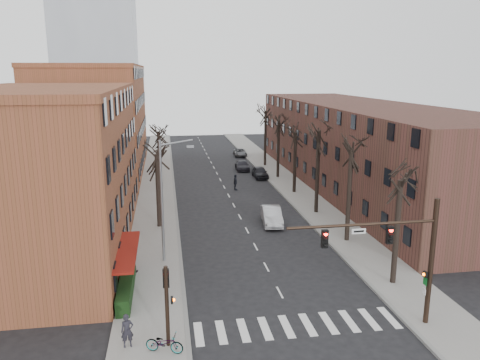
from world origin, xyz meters
name	(u,v)px	position (x,y,z in m)	size (l,w,h in m)	color
ground	(297,326)	(0.00, 0.00, 0.00)	(160.00, 160.00, 0.00)	black
sidewalk_left	(157,183)	(-8.00, 35.00, 0.07)	(4.00, 90.00, 0.15)	gray
sidewalk_right	(283,179)	(8.00, 35.00, 0.07)	(4.00, 90.00, 0.15)	gray
building_left_near	(47,172)	(-16.00, 15.00, 6.00)	(12.00, 26.00, 12.00)	brown
building_left_far	(97,121)	(-16.00, 44.00, 7.00)	(12.00, 28.00, 14.00)	brown
building_right	(359,145)	(16.00, 30.00, 5.00)	(12.00, 50.00, 10.00)	#502B25
awning_left	(130,289)	(-9.40, 6.00, 0.00)	(1.20, 7.00, 0.15)	maroon
hedge	(126,287)	(-9.50, 5.00, 0.65)	(0.80, 6.00, 1.00)	black
tree_right_a	(392,284)	(7.60, 4.00, 0.00)	(5.20, 5.20, 10.00)	black
tree_right_b	(346,241)	(7.60, 12.00, 0.00)	(5.20, 5.20, 10.80)	black
tree_right_c	(316,213)	(7.60, 20.00, 0.00)	(5.20, 5.20, 11.60)	black
tree_right_d	(294,193)	(7.60, 28.00, 0.00)	(5.20, 5.20, 10.00)	black
tree_right_e	(278,178)	(7.60, 36.00, 0.00)	(5.20, 5.20, 10.80)	black
tree_right_f	(265,166)	(7.60, 44.00, 0.00)	(5.20, 5.20, 11.60)	black
tree_left_a	(160,228)	(-7.60, 18.00, 0.00)	(5.20, 5.20, 9.50)	black
tree_left_b	(161,186)	(-7.60, 34.00, 0.00)	(5.20, 5.20, 9.50)	black
signal_mast_arm	(405,251)	(5.45, -1.00, 4.40)	(8.14, 0.30, 7.20)	black
signal_pole_left	(167,300)	(-6.99, -0.95, 2.61)	(0.47, 0.44, 4.40)	black
streetlight	(164,196)	(-7.03, 10.00, 5.01)	(2.45, 0.22, 9.03)	slate
silver_sedan	(272,216)	(2.53, 17.43, 0.78)	(1.65, 4.74, 1.56)	#A2A3A8
parked_car_near	(260,172)	(5.30, 36.44, 0.73)	(1.72, 4.26, 1.45)	black
parked_car_mid	(242,165)	(3.80, 41.67, 0.65)	(1.82, 4.47, 1.30)	black
parked_car_far	(240,152)	(5.30, 52.88, 0.60)	(1.98, 4.30, 1.20)	#57595E
pedestrian_a	(127,331)	(-9.00, -0.81, 1.02)	(0.63, 0.41, 1.73)	#222129
pedestrian_b	(131,260)	(-9.41, 8.31, 1.07)	(0.89, 0.69, 1.83)	black
pedestrian_crossing	(235,182)	(1.13, 30.35, 0.94)	(1.10, 0.46, 1.88)	black
bicycle	(164,343)	(-7.18, -1.60, 0.65)	(0.67, 1.92, 1.01)	gray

